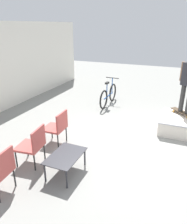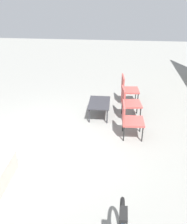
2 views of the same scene
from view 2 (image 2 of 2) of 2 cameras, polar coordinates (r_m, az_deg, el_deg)
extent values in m
plane|color=gray|center=(6.00, -11.69, -7.80)|extent=(24.00, 24.00, 0.00)
cube|color=#2D2D33|center=(6.97, 1.33, 2.15)|extent=(0.89, 0.59, 0.02)
cylinder|color=#2D2D33|center=(7.44, -0.32, 2.06)|extent=(0.04, 0.04, 0.41)
cylinder|color=#2D2D33|center=(6.74, -1.00, -0.85)|extent=(0.04, 0.04, 0.41)
cylinder|color=#2D2D33|center=(7.41, 3.42, 1.90)|extent=(0.04, 0.04, 0.41)
cylinder|color=#2D2D33|center=(6.70, 3.13, -1.04)|extent=(0.04, 0.04, 0.41)
cylinder|color=black|center=(7.78, 10.07, 2.78)|extent=(0.03, 0.03, 0.40)
cylinder|color=black|center=(8.18, 9.64, 4.08)|extent=(0.03, 0.03, 0.40)
cylinder|color=black|center=(7.72, 6.85, 2.82)|extent=(0.03, 0.03, 0.40)
cylinder|color=black|center=(8.12, 6.56, 4.13)|extent=(0.03, 0.03, 0.40)
cube|color=#B74C47|center=(7.86, 8.39, 4.96)|extent=(0.56, 0.56, 0.05)
cube|color=#B74C47|center=(7.74, 6.74, 6.64)|extent=(0.52, 0.08, 0.44)
cylinder|color=black|center=(6.92, 10.63, -0.58)|extent=(0.03, 0.03, 0.40)
cylinder|color=black|center=(7.30, 9.95, 1.05)|extent=(0.03, 0.03, 0.40)
cylinder|color=black|center=(6.84, 7.03, -0.65)|extent=(0.03, 0.03, 0.40)
cylinder|color=black|center=(7.22, 6.53, 1.01)|extent=(0.03, 0.03, 0.40)
cube|color=#B74C47|center=(6.97, 8.66, 1.86)|extent=(0.58, 0.58, 0.05)
cube|color=#B74C47|center=(6.83, 6.82, 3.67)|extent=(0.52, 0.11, 0.44)
cylinder|color=black|center=(6.06, 11.11, -5.04)|extent=(0.03, 0.03, 0.40)
cylinder|color=black|center=(6.43, 10.66, -2.92)|extent=(0.03, 0.03, 0.40)
cylinder|color=black|center=(6.01, 6.94, -4.97)|extent=(0.03, 0.03, 0.40)
cylinder|color=black|center=(6.39, 6.74, -2.84)|extent=(0.03, 0.03, 0.40)
cube|color=#B74C47|center=(6.10, 9.02, -2.13)|extent=(0.54, 0.54, 0.05)
cube|color=#B74C47|center=(5.97, 6.89, -0.05)|extent=(0.52, 0.06, 0.44)
torus|color=black|center=(3.95, 6.42, -23.79)|extent=(0.70, 0.07, 0.70)
cube|color=black|center=(3.32, 6.88, -22.22)|extent=(0.22, 0.10, 0.06)
camera|label=1|loc=(9.83, -9.77, 24.23)|focal=35.00mm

